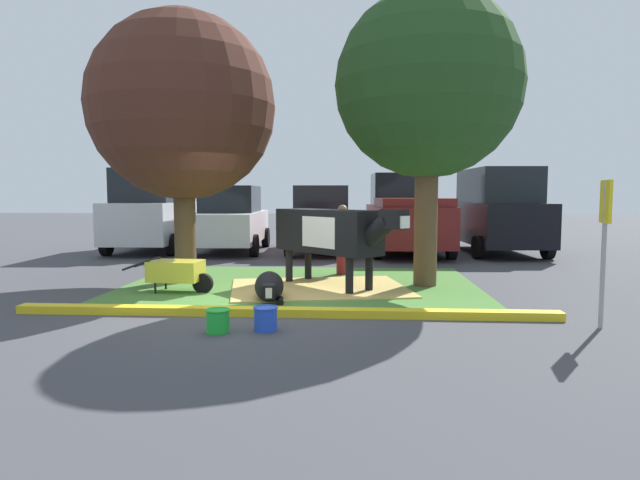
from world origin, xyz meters
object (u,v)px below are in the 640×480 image
shade_tree_right (428,86)px  cow_holstein (331,232)px  calf_lying (269,287)px  parking_sign (605,224)px  sedan_red (321,220)px  suv_dark_grey (155,210)px  pickup_truck_maroon (405,216)px  hatchback_white (231,220)px  wheelbarrow (177,271)px  bucket_blue (266,318)px  shade_tree_left (182,107)px  suv_black (497,211)px  bucket_green (218,320)px  person_handler (342,238)px

shade_tree_right → cow_holstein: shade_tree_right is taller
calf_lying → parking_sign: bearing=-18.2°
parking_sign → sedan_red: (-4.29, 9.26, -0.40)m
suv_dark_grey → pickup_truck_maroon: size_ratio=0.85×
cow_holstein → hatchback_white: size_ratio=0.56×
wheelbarrow → bucket_blue: size_ratio=4.95×
bucket_blue → sedan_red: (0.12, 9.66, 0.82)m
shade_tree_left → wheelbarrow: size_ratio=3.32×
calf_lying → suv_black: (5.66, 7.63, 1.03)m
bucket_blue → calf_lying: bearing=97.6°
suv_dark_grey → wheelbarrow: bearing=-66.6°
suv_dark_grey → sedan_red: (5.22, -0.02, -0.29)m
hatchback_white → bucket_blue: bearing=-74.5°
calf_lying → parking_sign: size_ratio=0.68×
wheelbarrow → suv_black: bearing=43.3°
calf_lying → hatchback_white: (-2.39, 7.60, 0.75)m
hatchback_white → parking_sign: bearing=-52.3°
shade_tree_left → bucket_green: bearing=-67.1°
bucket_blue → hatchback_white: 9.94m
wheelbarrow → bucket_blue: 3.27m
wheelbarrow → suv_dark_grey: (-3.08, 7.12, 0.88)m
shade_tree_right → wheelbarrow: (-4.53, -0.96, -3.40)m
shade_tree_right → cow_holstein: bearing=-168.9°
shade_tree_left → suv_black: size_ratio=1.14×
calf_lying → wheelbarrow: wheelbarrow is taller
pickup_truck_maroon → sedan_red: bearing=-179.9°
shade_tree_left → sedan_red: (2.39, 5.83, -2.50)m
calf_lying → suv_black: 9.55m
bucket_blue → sedan_red: bearing=89.3°
suv_dark_grey → pickup_truck_maroon: 7.79m
wheelbarrow → parking_sign: parking_sign is taller
shade_tree_left → cow_holstein: size_ratio=2.14×
person_handler → sedan_red: size_ratio=0.34×
parking_sign → bucket_green: bearing=-173.9°
shade_tree_left → pickup_truck_maroon: size_ratio=0.97×
person_handler → suv_black: suv_black is taller
parking_sign → suv_black: 9.22m
shade_tree_right → cow_holstein: (-1.79, -0.35, -2.72)m
parking_sign → sedan_red: bearing=114.9°
suv_dark_grey → suv_black: 10.50m
suv_black → person_handler: bearing=-133.9°
sedan_red → suv_black: 5.29m
pickup_truck_maroon → suv_black: size_ratio=1.17×
bucket_green → suv_dark_grey: 10.86m
shade_tree_left → shade_tree_right: shade_tree_right is taller
shade_tree_left → bucket_green: 5.44m
cow_holstein → bucket_green: size_ratio=7.81×
shade_tree_right → calf_lying: (-2.77, -1.58, -3.55)m
cow_holstein → suv_black: suv_black is taller
parking_sign → pickup_truck_maroon: bearing=100.5°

